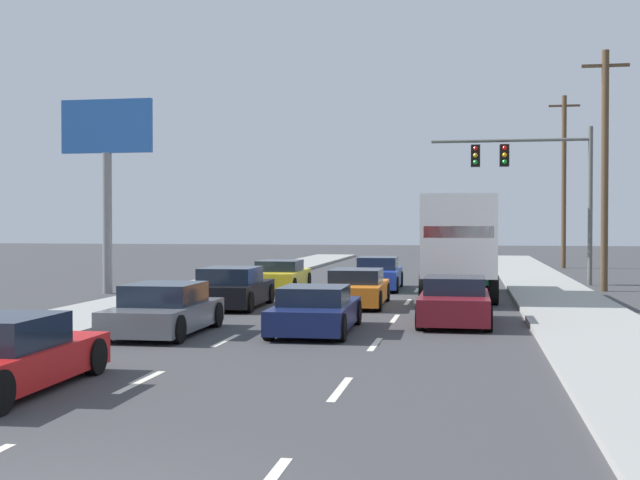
# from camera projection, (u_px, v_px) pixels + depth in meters

# --- Properties ---
(ground_plane) EXTENTS (140.00, 140.00, 0.00)m
(ground_plane) POSITION_uv_depth(u_px,v_px,m) (369.00, 293.00, 31.68)
(ground_plane) COLOR #3D3D3F
(sidewalk_right) EXTENTS (3.11, 80.00, 0.14)m
(sidewalk_right) POSITION_uv_depth(u_px,v_px,m) (570.00, 307.00, 25.56)
(sidewalk_right) COLOR #9E9E99
(sidewalk_right) RESTS_ON ground_plane
(sidewalk_left) EXTENTS (3.11, 80.00, 0.14)m
(sidewalk_left) POSITION_uv_depth(u_px,v_px,m) (151.00, 300.00, 27.96)
(sidewalk_left) COLOR #9E9E99
(sidewalk_left) RESTS_ON ground_plane
(lane_markings) EXTENTS (3.54, 57.00, 0.01)m
(lane_markings) POSITION_uv_depth(u_px,v_px,m) (367.00, 295.00, 30.86)
(lane_markings) COLOR silver
(lane_markings) RESTS_ON ground_plane
(car_yellow) EXTENTS (2.03, 4.58, 1.20)m
(car_yellow) POSITION_uv_depth(u_px,v_px,m) (279.00, 277.00, 32.70)
(car_yellow) COLOR yellow
(car_yellow) RESTS_ON ground_plane
(car_black) EXTENTS (2.06, 4.18, 1.29)m
(car_black) POSITION_uv_depth(u_px,v_px,m) (232.00, 289.00, 26.17)
(car_black) COLOR black
(car_black) RESTS_ON ground_plane
(car_gray) EXTENTS (1.96, 4.10, 1.22)m
(car_gray) POSITION_uv_depth(u_px,v_px,m) (164.00, 311.00, 19.95)
(car_gray) COLOR slate
(car_gray) RESTS_ON ground_plane
(car_red) EXTENTS (1.98, 4.29, 1.21)m
(car_red) POSITION_uv_depth(u_px,v_px,m) (1.00, 357.00, 13.14)
(car_red) COLOR red
(car_red) RESTS_ON ground_plane
(car_blue) EXTENTS (1.93, 4.52, 1.32)m
(car_blue) POSITION_uv_depth(u_px,v_px,m) (378.00, 275.00, 33.37)
(car_blue) COLOR #1E389E
(car_blue) RESTS_ON ground_plane
(car_orange) EXTENTS (1.97, 4.36, 1.19)m
(car_orange) POSITION_uv_depth(u_px,v_px,m) (356.00, 289.00, 26.77)
(car_orange) COLOR orange
(car_orange) RESTS_ON ground_plane
(car_navy) EXTENTS (1.95, 4.34, 1.14)m
(car_navy) POSITION_uv_depth(u_px,v_px,m) (316.00, 311.00, 20.30)
(car_navy) COLOR #141E4C
(car_navy) RESTS_ON ground_plane
(box_truck) EXTENTS (2.63, 8.50, 3.58)m
(box_truck) POSITION_uv_depth(u_px,v_px,m) (459.00, 241.00, 29.33)
(box_truck) COLOR white
(box_truck) RESTS_ON ground_plane
(car_maroon) EXTENTS (1.89, 4.15, 1.25)m
(car_maroon) POSITION_uv_depth(u_px,v_px,m) (455.00, 302.00, 21.98)
(car_maroon) COLOR maroon
(car_maroon) RESTS_ON ground_plane
(traffic_signal_mast) EXTENTS (6.88, 0.69, 6.83)m
(traffic_signal_mast) POSITION_uv_depth(u_px,v_px,m) (524.00, 169.00, 36.11)
(traffic_signal_mast) COLOR #595B56
(traffic_signal_mast) RESTS_ON ground_plane
(utility_pole_mid) EXTENTS (1.80, 0.28, 9.41)m
(utility_pole_mid) POSITION_uv_depth(u_px,v_px,m) (605.00, 167.00, 32.41)
(utility_pole_mid) COLOR brown
(utility_pole_mid) RESTS_ON ground_plane
(utility_pole_far) EXTENTS (1.80, 0.28, 10.22)m
(utility_pole_far) POSITION_uv_depth(u_px,v_px,m) (564.00, 180.00, 49.21)
(utility_pole_far) COLOR brown
(utility_pole_far) RESTS_ON ground_plane
(roadside_billboard) EXTENTS (3.59, 0.36, 7.34)m
(roadside_billboard) POSITION_uv_depth(u_px,v_px,m) (107.00, 158.00, 31.38)
(roadside_billboard) COLOR slate
(roadside_billboard) RESTS_ON ground_plane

